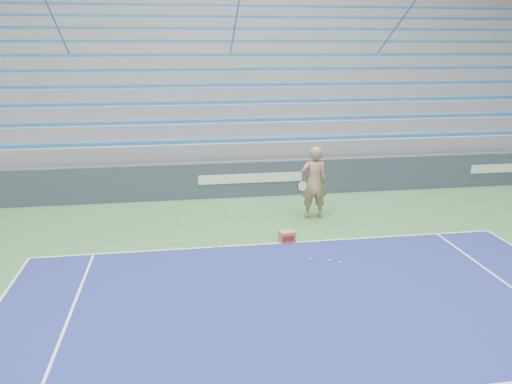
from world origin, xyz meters
TOP-DOWN VIEW (x-y plane):
  - sponsor_barrier at (0.00, 15.88)m, footprint 30.00×0.32m
  - bleachers at (0.00, 21.60)m, footprint 31.00×9.15m
  - tennis_player at (1.40, 13.60)m, footprint 0.97×0.86m
  - ball_box at (0.33, 11.98)m, footprint 0.38×0.31m
  - tennis_ball_0 at (-1.37, 11.85)m, footprint 0.07×0.07m
  - tennis_ball_1 at (1.00, 10.70)m, footprint 0.07×0.07m
  - tennis_ball_2 at (1.17, 10.55)m, footprint 0.07×0.07m
  - tennis_ball_3 at (0.61, 10.81)m, footprint 0.07×0.07m
  - tennis_ball_4 at (-2.29, 12.24)m, footprint 0.07×0.07m

SIDE VIEW (x-z plane):
  - tennis_ball_0 at x=-1.37m, z-range 0.00..0.07m
  - tennis_ball_1 at x=1.00m, z-range 0.00..0.07m
  - tennis_ball_2 at x=1.17m, z-range 0.00..0.07m
  - tennis_ball_3 at x=0.61m, z-range 0.00..0.07m
  - tennis_ball_4 at x=-2.29m, z-range 0.00..0.07m
  - ball_box at x=0.33m, z-range 0.00..0.27m
  - sponsor_barrier at x=0.00m, z-range 0.00..1.10m
  - tennis_player at x=1.40m, z-range 0.00..1.97m
  - bleachers at x=0.00m, z-range -1.29..6.01m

